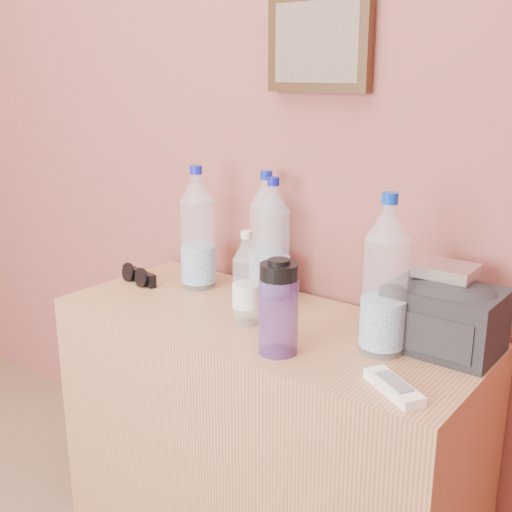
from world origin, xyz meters
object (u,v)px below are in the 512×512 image
(pet_large_d, at_px, (385,284))
(foil_packet, at_px, (446,270))
(pet_large_b, at_px, (266,239))
(toiletry_bag, at_px, (444,315))
(pet_small, at_px, (247,283))
(nalgene_bottle, at_px, (278,307))
(pet_large_c, at_px, (273,245))
(ac_remote, at_px, (394,387))
(pet_large_a, at_px, (198,234))
(sunglasses, at_px, (139,276))
(dresser, at_px, (263,439))

(pet_large_d, bearing_deg, foil_packet, 52.44)
(pet_large_b, bearing_deg, toiletry_bag, -7.71)
(pet_small, height_order, nalgene_bottle, pet_small)
(pet_large_c, height_order, pet_small, pet_large_c)
(ac_remote, height_order, foil_packet, foil_packet)
(pet_large_a, xyz_separation_m, pet_large_c, (0.23, 0.06, -0.01))
(nalgene_bottle, xyz_separation_m, sunglasses, (-0.63, 0.15, -0.09))
(dresser, bearing_deg, toiletry_bag, 13.68)
(sunglasses, xyz_separation_m, foil_packet, (0.91, 0.12, 0.16))
(pet_large_a, bearing_deg, foil_packet, 2.52)
(pet_large_c, xyz_separation_m, pet_small, (0.06, -0.20, -0.05))
(nalgene_bottle, relative_size, toiletry_bag, 0.89)
(pet_large_b, xyz_separation_m, sunglasses, (-0.35, -0.17, -0.14))
(sunglasses, height_order, foil_packet, foil_packet)
(sunglasses, xyz_separation_m, ac_remote, (0.92, -0.17, -0.01))
(pet_large_b, height_order, ac_remote, pet_large_b)
(dresser, bearing_deg, pet_large_c, 118.80)
(dresser, height_order, ac_remote, ac_remote)
(pet_large_c, bearing_deg, pet_large_a, -165.31)
(pet_large_d, bearing_deg, pet_small, -171.71)
(ac_remote, distance_m, foil_packet, 0.33)
(toiletry_bag, bearing_deg, pet_large_d, -136.32)
(pet_large_b, bearing_deg, nalgene_bottle, -49.61)
(dresser, height_order, pet_large_d, pet_large_d)
(pet_small, bearing_deg, toiletry_bag, 18.10)
(pet_large_c, bearing_deg, pet_large_d, -19.62)
(pet_large_a, relative_size, sunglasses, 2.30)
(dresser, xyz_separation_m, pet_large_a, (-0.32, 0.10, 0.51))
(nalgene_bottle, height_order, foil_packet, nalgene_bottle)
(pet_large_d, relative_size, foil_packet, 2.85)
(pet_large_a, height_order, pet_large_b, pet_large_a)
(pet_large_c, relative_size, nalgene_bottle, 1.55)
(pet_large_c, bearing_deg, nalgene_bottle, -52.07)
(pet_large_b, distance_m, pet_small, 0.26)
(nalgene_bottle, relative_size, foil_packet, 1.70)
(dresser, relative_size, foil_packet, 8.70)
(pet_large_c, relative_size, pet_small, 1.42)
(pet_small, xyz_separation_m, ac_remote, (0.46, -0.11, -0.10))
(pet_large_c, relative_size, ac_remote, 2.21)
(pet_small, bearing_deg, pet_large_d, 8.29)
(nalgene_bottle, bearing_deg, pet_large_d, 38.12)
(dresser, relative_size, pet_large_b, 3.20)
(pet_large_c, distance_m, nalgene_bottle, 0.38)
(dresser, height_order, pet_large_b, pet_large_b)
(pet_large_c, xyz_separation_m, pet_large_d, (0.42, -0.15, 0.01))
(pet_large_b, distance_m, pet_large_c, 0.05)
(nalgene_bottle, height_order, toiletry_bag, nalgene_bottle)
(nalgene_bottle, xyz_separation_m, foil_packet, (0.28, 0.27, 0.07))
(dresser, xyz_separation_m, pet_large_c, (-0.09, 0.16, 0.51))
(sunglasses, xyz_separation_m, toiletry_bag, (0.92, 0.09, 0.06))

